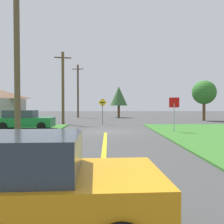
# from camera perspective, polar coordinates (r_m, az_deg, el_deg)

# --- Properties ---
(ground_plane) EXTENTS (120.00, 120.00, 0.00)m
(ground_plane) POSITION_cam_1_polar(r_m,az_deg,el_deg) (19.33, -1.45, -4.48)
(ground_plane) COLOR #3F3F3F
(lane_stripe_center) EXTENTS (0.20, 14.00, 0.01)m
(lane_stripe_center) POSITION_cam_1_polar(r_m,az_deg,el_deg) (11.41, -1.79, -8.77)
(lane_stripe_center) COLOR yellow
(lane_stripe_center) RESTS_ON ground
(stop_sign) EXTENTS (0.74, 0.16, 2.61)m
(stop_sign) POSITION_cam_1_polar(r_m,az_deg,el_deg) (19.08, 14.03, 0.92)
(stop_sign) COLOR #9EA0A8
(stop_sign) RESTS_ON ground
(parked_car_near_building) EXTENTS (4.52, 2.06, 1.62)m
(parked_car_near_building) POSITION_cam_1_polar(r_m,az_deg,el_deg) (21.86, -19.36, -1.74)
(parked_car_near_building) COLOR #196B33
(parked_car_near_building) RESTS_ON ground
(car_behind_on_main_road) EXTENTS (4.69, 2.35, 1.62)m
(car_behind_on_main_road) POSITION_cam_1_polar(r_m,az_deg,el_deg) (4.34, -22.27, -15.50)
(car_behind_on_main_road) COLOR orange
(car_behind_on_main_road) RESTS_ON ground
(utility_pole_near) EXTENTS (1.80, 0.31, 8.78)m
(utility_pole_near) POSITION_cam_1_polar(r_m,az_deg,el_deg) (14.58, -20.92, 11.12)
(utility_pole_near) COLOR brown
(utility_pole_near) RESTS_ON ground
(utility_pole_mid) EXTENTS (1.78, 0.52, 7.71)m
(utility_pole_mid) POSITION_cam_1_polar(r_m,az_deg,el_deg) (27.30, -11.16, 5.65)
(utility_pole_mid) COLOR brown
(utility_pole_mid) RESTS_ON ground
(utility_pole_far) EXTENTS (1.80, 0.38, 8.45)m
(utility_pole_far) POSITION_cam_1_polar(r_m,az_deg,el_deg) (40.43, -7.80, 4.90)
(utility_pole_far) COLOR brown
(utility_pole_far) RESTS_ON ground
(direction_sign) EXTENTS (0.91, 0.08, 2.75)m
(direction_sign) POSITION_cam_1_polar(r_m,az_deg,el_deg) (26.29, -2.18, 0.90)
(direction_sign) COLOR slate
(direction_sign) RESTS_ON ground
(oak_tree_left) EXTENTS (2.79, 2.79, 5.00)m
(oak_tree_left) POSITION_cam_1_polar(r_m,az_deg,el_deg) (39.96, 1.55, 3.65)
(oak_tree_left) COLOR brown
(oak_tree_left) RESTS_ON ground
(pine_tree_center) EXTENTS (3.08, 3.08, 5.21)m
(pine_tree_center) POSITION_cam_1_polar(r_m,az_deg,el_deg) (34.41, 20.33, 4.20)
(pine_tree_center) COLOR brown
(pine_tree_center) RESTS_ON ground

